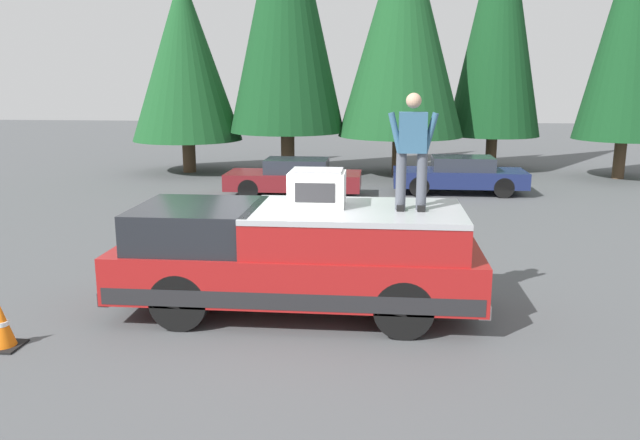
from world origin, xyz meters
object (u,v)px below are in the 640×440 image
object	(u,v)px
parked_car_navy	(460,175)
traffic_cone	(2,327)
person_on_truck_bed	(412,149)
pickup_truck	(298,257)
compressor_unit	(317,188)
parked_car_maroon	(295,178)

from	to	relation	value
parked_car_navy	traffic_cone	size ratio (longest dim) A/B	6.61
person_on_truck_bed	pickup_truck	bearing A→B (deg)	89.26
compressor_unit	traffic_cone	size ratio (longest dim) A/B	1.35
person_on_truck_bed	parked_car_navy	xyz separation A→B (m)	(10.94, -2.04, -1.97)
compressor_unit	traffic_cone	distance (m)	4.75
parked_car_navy	pickup_truck	bearing A→B (deg)	161.17
pickup_truck	person_on_truck_bed	bearing A→B (deg)	-90.74
compressor_unit	person_on_truck_bed	bearing A→B (deg)	-95.90
pickup_truck	compressor_unit	size ratio (longest dim) A/B	6.60
parked_car_maroon	parked_car_navy	bearing A→B (deg)	-78.42
parked_car_maroon	traffic_cone	size ratio (longest dim) A/B	6.61
compressor_unit	parked_car_navy	xyz separation A→B (m)	(10.79, -3.44, -1.35)
traffic_cone	person_on_truck_bed	bearing A→B (deg)	-72.64
compressor_unit	person_on_truck_bed	distance (m)	1.54
pickup_truck	person_on_truck_bed	world-z (taller)	person_on_truck_bed
traffic_cone	parked_car_maroon	bearing A→B (deg)	-11.62
pickup_truck	traffic_cone	world-z (taller)	pickup_truck
person_on_truck_bed	parked_car_maroon	distance (m)	10.54
compressor_unit	parked_car_navy	size ratio (longest dim) A/B	0.20
traffic_cone	pickup_truck	bearing A→B (deg)	-65.41
person_on_truck_bed	parked_car_maroon	world-z (taller)	person_on_truck_bed
pickup_truck	person_on_truck_bed	distance (m)	2.37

